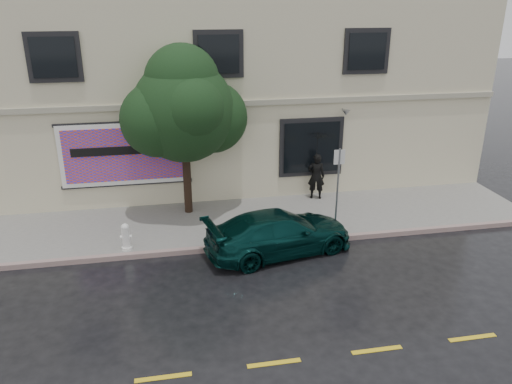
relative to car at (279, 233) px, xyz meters
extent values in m
plane|color=black|center=(-1.16, -1.09, -0.62)|extent=(90.00, 90.00, 0.00)
cube|color=gray|center=(-1.16, 2.16, -0.55)|extent=(20.00, 3.50, 0.15)
cube|color=gray|center=(-1.16, 0.41, -0.55)|extent=(20.00, 0.18, 0.16)
cube|color=gold|center=(-1.16, -4.59, -0.62)|extent=(19.00, 0.12, 0.01)
cube|color=beige|center=(-1.16, 7.91, 2.88)|extent=(20.00, 8.00, 7.00)
cube|color=#9E9984|center=(-1.16, 3.87, 2.98)|extent=(20.00, 0.12, 0.18)
cube|color=black|center=(2.04, 3.87, 1.33)|extent=(2.30, 0.10, 2.10)
cube|color=black|center=(2.04, 3.81, 1.33)|extent=(2.00, 0.05, 1.80)
cube|color=black|center=(-6.16, 3.81, 4.58)|extent=(1.30, 0.05, 1.20)
cube|color=black|center=(-1.16, 3.81, 4.58)|extent=(1.30, 0.05, 1.20)
cube|color=black|center=(3.84, 3.81, 4.58)|extent=(1.30, 0.05, 1.20)
cube|color=white|center=(-4.36, 3.84, 1.43)|extent=(4.20, 0.06, 2.10)
cube|color=#C8492C|center=(-4.36, 3.80, 1.43)|extent=(3.90, 0.04, 1.80)
cube|color=black|center=(-4.36, 3.87, 0.38)|extent=(4.30, 0.10, 0.10)
cube|color=black|center=(-4.36, 3.87, 2.48)|extent=(4.30, 0.10, 0.10)
cube|color=black|center=(-4.36, 3.77, 1.58)|extent=(3.40, 0.02, 0.28)
imported|color=#062927|center=(0.00, 0.00, 0.00)|extent=(4.58, 2.77, 1.24)
imported|color=black|center=(2.16, 3.51, 0.35)|extent=(0.69, 0.56, 1.65)
imported|color=black|center=(2.16, 3.51, 1.55)|extent=(1.28, 1.28, 0.75)
cylinder|color=black|center=(-2.40, 3.11, 0.74)|extent=(0.26, 0.26, 2.42)
sphere|color=black|center=(-2.40, 3.11, 2.95)|extent=(3.22, 3.22, 3.22)
cylinder|color=silver|center=(-4.31, 0.71, -0.43)|extent=(0.31, 0.31, 0.08)
cylinder|color=silver|center=(-4.31, 0.71, -0.11)|extent=(0.22, 0.22, 0.56)
sphere|color=silver|center=(-4.31, 0.71, 0.21)|extent=(0.22, 0.22, 0.22)
cylinder|color=silver|center=(-4.31, 0.71, -0.08)|extent=(0.33, 0.10, 0.10)
cylinder|color=gray|center=(1.89, 0.61, 0.87)|extent=(0.06, 0.06, 2.69)
cube|color=silver|center=(1.89, 0.61, 1.96)|extent=(0.33, 0.02, 0.43)
camera|label=1|loc=(-3.01, -12.49, 6.24)|focal=35.00mm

